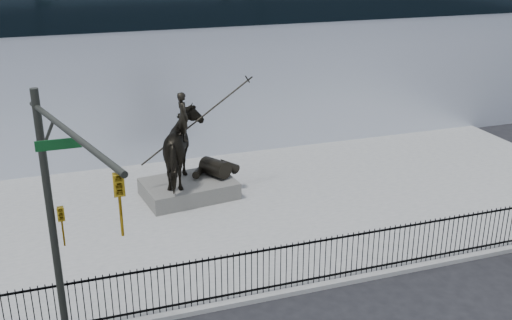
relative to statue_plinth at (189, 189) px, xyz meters
name	(u,v)px	position (x,y,z in m)	size (l,w,h in m)	color
ground	(326,311)	(1.96, -8.75, -0.48)	(120.00, 120.00, 0.00)	black
plaza	(249,209)	(1.96, -1.75, -0.41)	(30.00, 12.00, 0.15)	gray
building	(175,41)	(1.96, 11.25, 4.02)	(44.00, 14.00, 9.00)	silver
picket_fence	(309,262)	(1.96, -7.50, 0.42)	(22.10, 0.10, 1.50)	black
statue_plinth	(189,189)	(0.00, 0.00, 0.00)	(3.54, 2.43, 0.66)	#57554F
equestrian_statue	(189,148)	(0.07, 0.01, 1.72)	(4.50, 3.09, 3.84)	black
traffic_signal_left	(64,229)	(-4.79, -9.38, 3.55)	(1.52, 4.84, 7.00)	#262823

